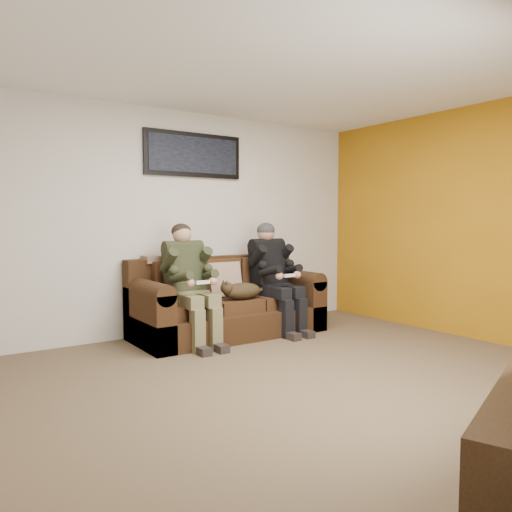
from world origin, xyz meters
TOP-DOWN VIEW (x-y plane):
  - floor at (0.00, 0.00)m, footprint 5.00×5.00m
  - ceiling at (0.00, 0.00)m, footprint 5.00×5.00m
  - wall_back at (0.00, 2.25)m, footprint 5.00×0.00m
  - wall_right at (2.50, 0.00)m, footprint 0.00×4.50m
  - accent_wall_right at (2.49, 0.00)m, footprint 0.00×4.50m
  - sofa at (0.32, 1.83)m, footprint 2.18×0.94m
  - throw_pillow at (0.32, 1.87)m, footprint 0.42×0.20m
  - throw_blanket at (-0.34, 2.10)m, footprint 0.45×0.22m
  - person_left at (-0.24, 1.65)m, footprint 0.51×0.87m
  - person_right at (0.88, 1.65)m, footprint 0.51×0.86m
  - cat at (0.36, 1.56)m, footprint 0.66×0.26m
  - framed_poster at (0.12, 2.22)m, footprint 1.25×0.05m

SIDE VIEW (x-z plane):
  - floor at x=0.00m, z-range 0.00..0.00m
  - sofa at x=0.32m, z-range -0.11..0.78m
  - cat at x=0.36m, z-range 0.42..0.66m
  - throw_pillow at x=0.32m, z-range 0.43..0.84m
  - person_left at x=-0.24m, z-range 0.08..1.37m
  - person_right at x=0.88m, z-range 0.08..1.38m
  - throw_blanket at x=-0.34m, z-range 0.85..0.93m
  - wall_back at x=0.00m, z-range -1.20..3.80m
  - wall_right at x=2.50m, z-range -0.95..3.55m
  - accent_wall_right at x=2.49m, z-range -0.95..3.55m
  - framed_poster at x=0.12m, z-range 1.84..2.36m
  - ceiling at x=0.00m, z-range 2.60..2.60m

